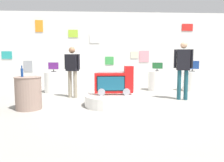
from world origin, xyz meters
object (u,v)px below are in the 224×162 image
Objects in this scene: main_display_pedestal at (114,100)px; side_table_round at (28,93)px; tv_on_center_rear at (157,66)px; bottle_on_side_table at (22,72)px; display_pedestal_right_rear at (192,81)px; tv_on_right_rear at (192,66)px; shopper_browsing_rear at (72,68)px; display_pedestal_left_rear at (54,82)px; novelty_firetruck_tv at (115,83)px; tv_on_left_rear at (53,67)px; shopper_browsing_near_truck at (183,66)px; display_pedestal_center_rear at (157,81)px.

side_table_round is at bearing -171.50° from main_display_pedestal.
tv_on_center_rear is 1.49× the size of bottle_on_side_table.
tv_on_right_rear is (0.00, -0.00, 0.61)m from display_pedestal_right_rear.
shopper_browsing_rear is at bearing 57.09° from bottle_on_side_table.
display_pedestal_left_rear and display_pedestal_right_rear have the same top height.
novelty_firetruck_tv is at bearing -19.59° from main_display_pedestal.
tv_on_left_rear is (-2.10, 2.35, 0.81)m from main_display_pedestal.
novelty_firetruck_tv reaches higher than side_table_round.
novelty_firetruck_tv is 3.70× the size of bottle_on_side_table.
bottle_on_side_table is at bearing -144.54° from tv_on_center_rear.
display_pedestal_left_rear is 4.63m from shopper_browsing_near_truck.
shopper_browsing_rear is (0.84, -1.13, 0.57)m from display_pedestal_left_rear.
tv_on_center_rear is at bearing 3.91° from tv_on_left_rear.
main_display_pedestal is at bearing -48.18° from tv_on_left_rear.
tv_on_right_rear is 6.14m from bottle_on_side_table.
shopper_browsing_near_truck is (4.26, -1.68, 0.08)m from tv_on_left_rear.
display_pedestal_center_rear is 5.00m from side_table_round.
display_pedestal_center_rear is 1.56× the size of tv_on_right_rear.
shopper_browsing_rear is (-1.28, 1.23, 0.35)m from novelty_firetruck_tv.
bottle_on_side_table is (-0.13, -0.03, 0.51)m from side_table_round.
shopper_browsing_rear is at bearing -165.39° from tv_on_right_rear.
main_display_pedestal is 5.65× the size of bottle_on_side_table.
shopper_browsing_near_truck is (2.16, 0.67, 0.89)m from main_display_pedestal.
novelty_firetruck_tv is 1.35× the size of display_pedestal_left_rear.
novelty_firetruck_tv reaches higher than display_pedestal_right_rear.
tv_on_left_rear reaches higher than main_display_pedestal.
display_pedestal_center_rear is 0.47× the size of shopper_browsing_rear.
display_pedestal_center_rear is at bearing 54.66° from novelty_firetruck_tv.
tv_on_left_rear is 2.70m from bottle_on_side_table.
display_pedestal_center_rear is at bearing 170.24° from display_pedestal_right_rear.
tv_on_right_rear is 0.30× the size of shopper_browsing_rear.
bottle_on_side_table is at bearing -122.91° from shopper_browsing_rear.
shopper_browsing_near_truck is at bearing 17.22° from main_display_pedestal.
shopper_browsing_rear is (0.89, 1.55, 0.54)m from side_table_round.
display_pedestal_right_rear is at bearing 104.72° from tv_on_right_rear.
tv_on_left_rear is at bearing 131.82° from main_display_pedestal.
tv_on_left_rear reaches higher than side_table_round.
shopper_browsing_near_truck reaches higher than novelty_firetruck_tv.
main_display_pedestal is 0.46m from novelty_firetruck_tv.
novelty_firetruck_tv is at bearing 8.24° from side_table_round.
tv_on_center_rear is 5.03m from side_table_round.
main_display_pedestal is at bearing -44.18° from shopper_browsing_rear.
novelty_firetruck_tv is 2.28m from shopper_browsing_near_truck.
novelty_firetruck_tv is 2.48× the size of tv_on_center_rear.
display_pedestal_left_rear is at bearing -179.56° from tv_on_right_rear.
shopper_browsing_near_truck is 3.47m from shopper_browsing_rear.
tv_on_right_rear reaches higher than display_pedestal_right_rear.
tv_on_left_rear reaches higher than display_pedestal_left_rear.
display_pedestal_right_rear is (3.21, 2.40, 0.24)m from main_display_pedestal.
tv_on_center_rear is (3.99, 0.27, 0.58)m from display_pedestal_left_rear.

